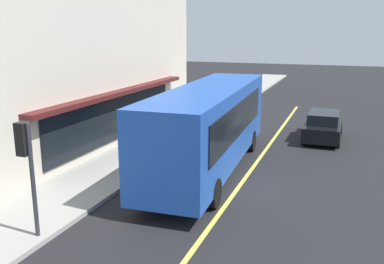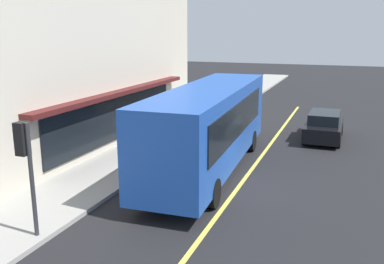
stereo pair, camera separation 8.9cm
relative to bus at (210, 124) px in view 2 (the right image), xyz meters
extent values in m
plane|color=black|center=(-1.40, -1.62, -1.99)|extent=(120.00, 120.00, 0.00)
cube|color=#9E9B93|center=(-1.40, 3.82, -1.91)|extent=(80.00, 3.07, 0.15)
cube|color=#D8D14C|center=(-1.40, -1.62, -1.98)|extent=(36.00, 0.16, 0.01)
cube|color=beige|center=(1.81, 11.35, 4.36)|extent=(18.72, 11.97, 12.69)
cube|color=#4C1919|center=(1.81, 5.11, 0.81)|extent=(13.10, 0.70, 0.20)
cube|color=black|center=(1.81, 5.33, -0.49)|extent=(11.23, 0.08, 2.00)
cube|color=#1E4CAD|center=(-0.04, 0.00, 0.01)|extent=(11.10, 3.00, 3.00)
cube|color=black|center=(5.41, 0.25, 0.37)|extent=(0.22, 2.10, 1.80)
cube|color=black|center=(-0.40, 1.25, 0.37)|extent=(8.79, 0.47, 1.32)
cube|color=black|center=(-0.28, -1.28, 0.37)|extent=(8.79, 0.47, 1.32)
cube|color=#0CF259|center=(5.48, 0.25, 1.26)|extent=(0.17, 1.90, 0.36)
cube|color=#2D2D33|center=(5.51, 0.25, -1.24)|extent=(0.27, 2.40, 0.40)
cylinder|color=black|center=(3.43, 1.29, -1.49)|extent=(1.01, 0.35, 1.00)
cylinder|color=black|center=(3.53, -0.97, -1.49)|extent=(1.01, 0.35, 1.00)
cylinder|color=black|center=(-3.61, 0.97, -1.49)|extent=(1.01, 0.35, 1.00)
cylinder|color=black|center=(-3.50, -1.29, -1.49)|extent=(1.01, 0.35, 1.00)
cylinder|color=#2D2D33|center=(-7.34, 2.62, -0.24)|extent=(0.12, 0.12, 3.20)
cube|color=black|center=(-7.34, 2.82, 0.91)|extent=(0.30, 0.30, 0.90)
sphere|color=red|center=(-7.34, 2.99, 1.18)|extent=(0.18, 0.18, 0.18)
sphere|color=orange|center=(-7.34, 2.99, 0.91)|extent=(0.18, 0.18, 0.18)
sphere|color=green|center=(-7.34, 2.99, 0.64)|extent=(0.18, 0.18, 0.18)
cube|color=black|center=(7.01, -4.08, -1.39)|extent=(4.32, 1.84, 0.75)
cube|color=black|center=(6.86, -4.08, -0.74)|extent=(2.42, 1.53, 0.55)
cylinder|color=black|center=(8.44, -3.28, -1.67)|extent=(0.64, 0.23, 0.64)
cylinder|color=black|center=(8.42, -4.92, -1.67)|extent=(0.64, 0.23, 0.64)
cylinder|color=black|center=(5.60, -3.25, -1.67)|extent=(0.64, 0.23, 0.64)
cylinder|color=black|center=(5.58, -4.89, -1.67)|extent=(0.64, 0.23, 0.64)
camera|label=1|loc=(-15.80, -5.12, 3.71)|focal=39.14mm
camera|label=2|loc=(-15.76, -5.20, 3.71)|focal=39.14mm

